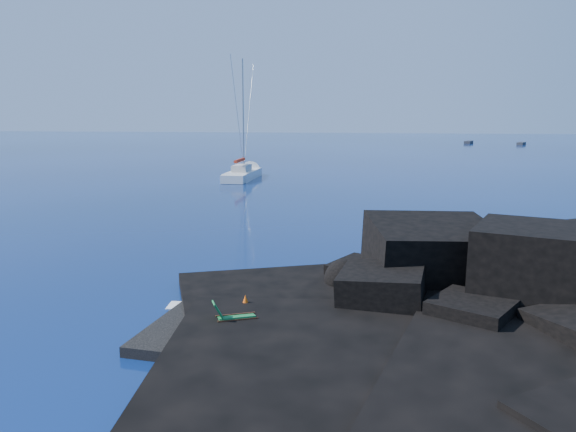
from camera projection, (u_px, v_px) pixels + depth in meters
The scene contains 11 objects.
ground at pixel (147, 333), 19.28m from camera, with size 400.00×400.00×0.00m, color black.
headland at pixel (522, 322), 20.25m from camera, with size 24.00×24.00×3.60m, color black, non-canonical shape.
beach at pixel (279, 335), 19.09m from camera, with size 8.50×6.00×0.70m, color black.
surf_foam at pixel (308, 294), 23.39m from camera, with size 10.00×8.00×0.06m, color white, non-canonical shape.
sailboat at pixel (243, 179), 64.41m from camera, with size 2.71×12.91×13.54m, color white, non-canonical shape.
deck_chair at pixel (237, 312), 18.92m from camera, with size 1.42×0.62×0.97m, color #176B32, non-canonical shape.
towel at pixel (281, 344), 17.42m from camera, with size 2.16×1.02×0.06m, color white.
sunbather at pixel (281, 339), 17.40m from camera, with size 1.69×0.41×0.23m, color tan, non-canonical shape.
marker_cone at pixel (245, 302), 20.48m from camera, with size 0.38×0.38×0.57m, color #FF5C0D.
distant_boat_a at pixel (469, 143), 140.10m from camera, with size 1.47×4.72×0.63m, color #28292E.
distant_boat_b at pixel (521, 145), 134.32m from camera, with size 1.41×4.53×0.60m, color #2A2B30.
Camera 1 is at (7.56, -17.29, 7.44)m, focal length 35.00 mm.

